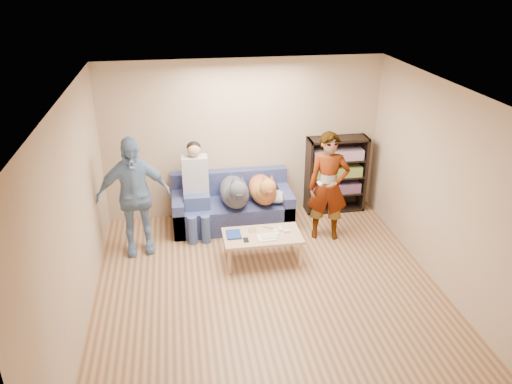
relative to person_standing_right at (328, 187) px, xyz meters
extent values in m
plane|color=brown|center=(-1.14, -1.43, -0.84)|extent=(5.00, 5.00, 0.00)
plane|color=white|center=(-1.14, -1.43, 1.76)|extent=(5.00, 5.00, 0.00)
plane|color=tan|center=(-1.14, 1.07, 0.46)|extent=(4.50, 0.00, 4.50)
plane|color=tan|center=(-1.14, -3.93, 0.46)|extent=(4.50, 0.00, 4.50)
plane|color=tan|center=(-3.39, -1.43, 0.46)|extent=(0.00, 5.00, 5.00)
plane|color=tan|center=(1.11, -1.43, 0.46)|extent=(0.00, 5.00, 5.00)
ellipsoid|color=#A4A4A9|center=(-0.66, 0.49, -0.34)|extent=(0.45, 0.38, 0.16)
imported|color=gray|center=(0.00, 0.00, 0.00)|extent=(0.69, 0.53, 1.69)
imported|color=#799DC2|center=(-2.85, 0.04, 0.04)|extent=(1.09, 0.56, 1.77)
cube|color=white|center=(-0.20, -0.20, 0.16)|extent=(0.05, 0.12, 0.03)
cube|color=navy|center=(-1.50, -0.48, -0.41)|extent=(0.20, 0.26, 0.03)
cube|color=white|center=(-1.05, -0.63, -0.42)|extent=(0.26, 0.20, 0.02)
cube|color=beige|center=(-1.02, -0.61, -0.40)|extent=(0.22, 0.17, 0.01)
cube|color=silver|center=(-1.22, -0.41, -0.40)|extent=(0.11, 0.06, 0.05)
cube|color=silver|center=(-0.82, -0.43, -0.41)|extent=(0.04, 0.13, 0.03)
cube|color=silver|center=(-0.74, -0.51, -0.41)|extent=(0.09, 0.06, 0.03)
cylinder|color=white|center=(-0.90, -0.55, -0.41)|extent=(0.07, 0.07, 0.02)
cylinder|color=white|center=(-0.90, -0.47, -0.41)|extent=(0.07, 0.07, 0.02)
cylinder|color=orange|center=(-1.12, -0.69, -0.42)|extent=(0.13, 0.06, 0.01)
cylinder|color=black|center=(-0.98, -0.35, -0.42)|extent=(0.13, 0.08, 0.01)
cube|color=black|center=(-1.35, -0.65, -0.42)|extent=(0.07, 0.12, 0.02)
cube|color=#515B93|center=(-1.39, 0.62, -0.63)|extent=(1.90, 0.85, 0.42)
cube|color=#515B93|center=(-1.39, 0.95, -0.22)|extent=(1.90, 0.18, 0.40)
cube|color=#515B93|center=(-2.25, 0.62, -0.55)|extent=(0.18, 0.85, 0.58)
cube|color=#515B93|center=(-0.53, 0.62, -0.55)|extent=(0.18, 0.85, 0.58)
cube|color=#3E5488|center=(-1.95, 0.54, -0.31)|extent=(0.40, 0.38, 0.22)
cylinder|color=#425393|center=(-2.05, 0.12, -0.63)|extent=(0.14, 0.14, 0.47)
cylinder|color=#3C5E86|center=(-1.85, 0.12, -0.63)|extent=(0.14, 0.14, 0.47)
cube|color=silver|center=(-1.95, 0.64, 0.08)|extent=(0.40, 0.24, 0.58)
sphere|color=tan|center=(-1.95, 0.64, 0.48)|extent=(0.21, 0.21, 0.21)
ellipsoid|color=black|center=(-1.95, 0.67, 0.51)|extent=(0.22, 0.22, 0.19)
ellipsoid|color=#45494E|center=(-1.36, 0.55, -0.23)|extent=(0.46, 0.95, 0.40)
sphere|color=#4E4F58|center=(-1.36, 0.22, -0.13)|extent=(0.34, 0.34, 0.34)
sphere|color=#4E4E58|center=(-1.36, 0.05, 0.03)|extent=(0.28, 0.28, 0.28)
cube|color=black|center=(-1.36, -0.08, -0.01)|extent=(0.09, 0.13, 0.08)
cone|color=#51535C|center=(-1.43, 0.07, 0.17)|extent=(0.09, 0.09, 0.13)
cone|color=#51545C|center=(-1.29, 0.07, 0.17)|extent=(0.09, 0.09, 0.13)
cylinder|color=#52535D|center=(-1.36, 0.97, -0.27)|extent=(0.05, 0.31, 0.18)
ellipsoid|color=#B25D36|center=(-0.90, 0.59, -0.24)|extent=(0.43, 0.90, 0.37)
sphere|color=#BC8439|center=(-0.90, 0.29, -0.15)|extent=(0.32, 0.32, 0.32)
sphere|color=#B07A36|center=(-0.90, 0.13, 0.00)|extent=(0.26, 0.26, 0.26)
cube|color=brown|center=(-0.90, 0.01, -0.04)|extent=(0.08, 0.12, 0.07)
cone|color=#C16E3B|center=(-0.96, 0.15, 0.14)|extent=(0.08, 0.08, 0.12)
cone|color=#A95E33|center=(-0.84, 0.15, 0.14)|extent=(0.08, 0.08, 0.12)
cylinder|color=#B87638|center=(-0.90, 0.98, -0.27)|extent=(0.05, 0.29, 0.17)
cube|color=#DAB986|center=(-1.10, -0.53, -0.44)|extent=(1.10, 0.60, 0.04)
cylinder|color=tan|center=(-1.60, -0.78, -0.65)|extent=(0.05, 0.05, 0.38)
cylinder|color=tan|center=(-0.60, -0.78, -0.65)|extent=(0.05, 0.05, 0.38)
cylinder|color=#D4B782|center=(-1.60, -0.28, -0.65)|extent=(0.05, 0.05, 0.38)
cylinder|color=tan|center=(-0.60, -0.28, -0.65)|extent=(0.05, 0.05, 0.38)
cube|color=black|center=(-0.07, 0.89, -0.19)|extent=(0.04, 0.34, 1.30)
cube|color=black|center=(0.89, 0.89, -0.19)|extent=(0.04, 0.34, 1.30)
cube|color=black|center=(0.41, 0.89, 0.44)|extent=(1.00, 0.34, 0.04)
cube|color=black|center=(0.41, 0.89, -0.82)|extent=(1.00, 0.34, 0.04)
cube|color=black|center=(0.41, 1.05, -0.19)|extent=(1.00, 0.02, 1.30)
cube|color=black|center=(0.41, 0.89, -0.52)|extent=(0.94, 0.32, 0.03)
cube|color=black|center=(0.41, 0.89, -0.22)|extent=(0.94, 0.32, 0.02)
cube|color=black|center=(0.41, 0.89, 0.08)|extent=(0.94, 0.32, 0.02)
cube|color=#B23333|center=(0.41, 0.87, -0.43)|extent=(0.84, 0.24, 0.17)
cube|color=gold|center=(0.41, 0.87, -0.13)|extent=(0.84, 0.24, 0.17)
cube|color=#994C99|center=(0.41, 0.87, 0.17)|extent=(0.84, 0.24, 0.17)
camera|label=1|loc=(-2.17, -6.56, 3.05)|focal=35.00mm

